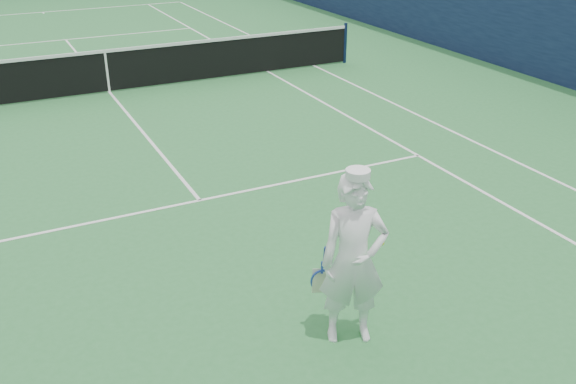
% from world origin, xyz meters
% --- Properties ---
extents(ground, '(80.00, 80.00, 0.00)m').
position_xyz_m(ground, '(0.00, 0.00, 0.00)').
color(ground, '#2B7338').
rests_on(ground, ground).
extents(court_markings, '(11.03, 23.83, 0.01)m').
position_xyz_m(court_markings, '(0.00, 0.00, 0.00)').
color(court_markings, white).
rests_on(court_markings, ground).
extents(windscreen_fence, '(20.12, 36.12, 4.00)m').
position_xyz_m(windscreen_fence, '(0.00, 0.00, 2.00)').
color(windscreen_fence, '#10143C').
rests_on(windscreen_fence, ground).
extents(tennis_net, '(12.88, 0.09, 1.07)m').
position_xyz_m(tennis_net, '(0.00, 0.00, 0.55)').
color(tennis_net, '#141E4C').
rests_on(tennis_net, ground).
extents(tennis_player, '(0.80, 0.71, 1.94)m').
position_xyz_m(tennis_player, '(0.36, -10.23, 0.95)').
color(tennis_player, white).
rests_on(tennis_player, ground).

